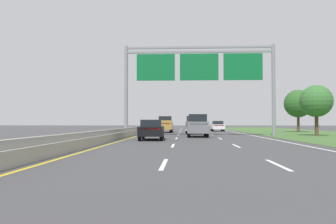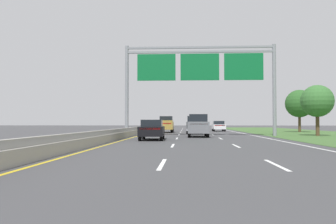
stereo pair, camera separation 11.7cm
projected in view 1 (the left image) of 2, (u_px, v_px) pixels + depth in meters
ground_plane at (196, 136)px, 35.71m from camera, size 220.00×220.00×0.00m
lane_striping at (196, 136)px, 35.25m from camera, size 11.96×106.00×0.01m
grass_verge_right at (333, 136)px, 35.04m from camera, size 14.00×110.00×0.02m
median_barrier_concrete at (133, 132)px, 36.03m from camera, size 0.60×110.00×0.85m
overhead_sign_gantry at (199, 71)px, 34.37m from camera, size 15.06×0.42×9.11m
pickup_truck_gold at (165, 124)px, 46.80m from camera, size 2.02×5.41×2.20m
car_silver_centre_lane_suv at (193, 125)px, 41.57m from camera, size 1.94×4.71×2.11m
car_white_right_lane_sedan at (217, 126)px, 52.95m from camera, size 1.83×4.41×1.57m
car_grey_centre_lane_suv at (197, 125)px, 32.48m from camera, size 1.92×4.71×2.11m
car_black_left_lane_sedan at (152, 129)px, 27.00m from camera, size 1.94×4.45×1.57m
roadside_tree_mid at (316, 101)px, 34.66m from camera, size 3.23×3.23×5.13m
roadside_tree_far at (298, 104)px, 48.04m from camera, size 3.85×3.85×5.91m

